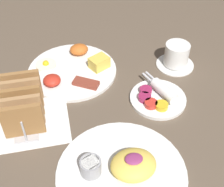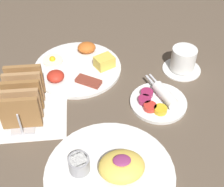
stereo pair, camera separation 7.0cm
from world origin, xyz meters
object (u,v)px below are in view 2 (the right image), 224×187
at_px(toast_rack, 23,97).
at_px(plate_breakfast, 78,66).
at_px(coffee_cup, 183,61).
at_px(plate_foreground, 111,171).
at_px(plate_condiments, 158,101).

bearing_deg(toast_rack, plate_breakfast, 48.94).
bearing_deg(coffee_cup, toast_rack, -164.33).
bearing_deg(plate_foreground, coffee_cup, 53.82).
relative_size(plate_foreground, coffee_cup, 2.49).
bearing_deg(plate_foreground, plate_breakfast, 99.32).
bearing_deg(plate_foreground, toast_rack, 133.44).
height_order(toast_rack, coffee_cup, toast_rack).
height_order(plate_condiments, coffee_cup, coffee_cup).
xyz_separation_m(plate_breakfast, plate_condiments, (0.22, -0.18, 0.00)).
bearing_deg(plate_breakfast, plate_condiments, -39.12).
bearing_deg(plate_breakfast, toast_rack, -131.06).
relative_size(plate_breakfast, plate_condiments, 1.55).
height_order(plate_condiments, toast_rack, toast_rack).
bearing_deg(plate_foreground, plate_condiments, 54.08).
xyz_separation_m(toast_rack, coffee_cup, (0.47, 0.13, -0.02)).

